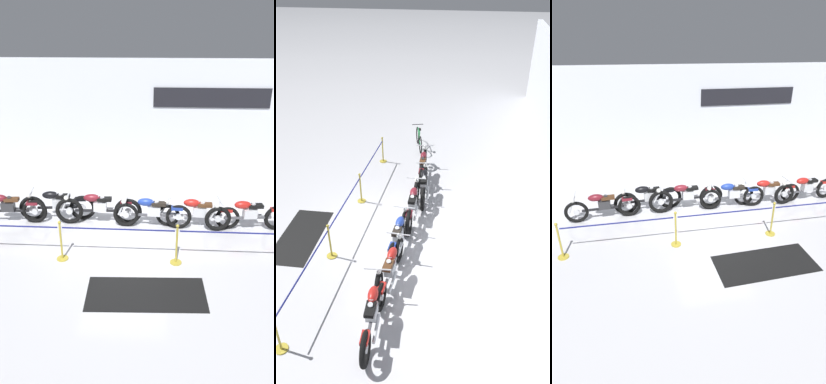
# 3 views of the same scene
# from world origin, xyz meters

# --- Properties ---
(ground_plane) EXTENTS (120.00, 120.00, 0.00)m
(ground_plane) POSITION_xyz_m (0.00, 0.00, 0.00)
(ground_plane) COLOR silver
(back_wall) EXTENTS (28.00, 0.29, 4.20)m
(back_wall) POSITION_xyz_m (0.01, 5.12, 2.10)
(back_wall) COLOR silver
(back_wall) RESTS_ON ground
(motorcycle_maroon_0) EXTENTS (2.31, 0.62, 0.94)m
(motorcycle_maroon_0) POSITION_xyz_m (-3.41, 0.49, 0.47)
(motorcycle_maroon_0) COLOR black
(motorcycle_maroon_0) RESTS_ON ground
(motorcycle_black_1) EXTENTS (2.22, 0.62, 0.96)m
(motorcycle_black_1) POSITION_xyz_m (-1.99, 0.74, 0.48)
(motorcycle_black_1) COLOR black
(motorcycle_black_1) RESTS_ON ground
(motorcycle_maroon_2) EXTENTS (2.48, 0.62, 0.98)m
(motorcycle_maroon_2) POSITION_xyz_m (-0.77, 0.58, 0.49)
(motorcycle_maroon_2) COLOR black
(motorcycle_maroon_2) RESTS_ON ground
(motorcycle_blue_3) EXTENTS (2.20, 0.62, 0.94)m
(motorcycle_blue_3) POSITION_xyz_m (0.76, 0.46, 0.47)
(motorcycle_blue_3) COLOR black
(motorcycle_blue_3) RESTS_ON ground
(motorcycle_red_4) EXTENTS (2.33, 0.62, 0.92)m
(motorcycle_red_4) POSITION_xyz_m (2.03, 0.53, 0.46)
(motorcycle_red_4) COLOR black
(motorcycle_red_4) RESTS_ON ground
(motorcycle_red_5) EXTENTS (2.39, 0.63, 0.95)m
(motorcycle_red_5) POSITION_xyz_m (3.40, 0.45, 0.47)
(motorcycle_red_5) COLOR black
(motorcycle_red_5) RESTS_ON ground
(stanchion_far_left) EXTENTS (8.72, 0.28, 1.05)m
(stanchion_far_left) POSITION_xyz_m (-1.36, -1.26, 0.72)
(stanchion_far_left) COLOR gold
(stanchion_far_left) RESTS_ON ground
(stanchion_mid_left) EXTENTS (0.28, 0.28, 1.05)m
(stanchion_mid_left) POSITION_xyz_m (-1.38, -1.26, 0.36)
(stanchion_mid_left) COLOR gold
(stanchion_mid_left) RESTS_ON ground
(stanchion_mid_right) EXTENTS (0.28, 0.28, 1.05)m
(stanchion_mid_right) POSITION_xyz_m (1.39, -1.26, 0.36)
(stanchion_mid_right) COLOR gold
(stanchion_mid_right) RESTS_ON ground
(floor_banner) EXTENTS (2.60, 1.26, 0.01)m
(floor_banner) POSITION_xyz_m (0.72, -2.46, 0.00)
(floor_banner) COLOR black
(floor_banner) RESTS_ON ground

